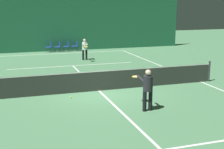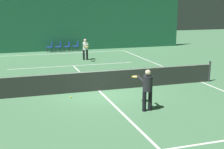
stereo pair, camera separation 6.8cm
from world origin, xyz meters
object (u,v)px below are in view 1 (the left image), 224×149
(tennis_net, at_px, (99,80))
(courtside_chair_2, at_px, (67,46))
(player_far, at_px, (85,48))
(courtside_chair_1, at_px, (58,46))
(courtside_chair_0, at_px, (50,46))
(courtside_chair_3, at_px, (76,45))
(player_near, at_px, (147,87))
(tennis_ball, at_px, (71,97))

(tennis_net, height_order, courtside_chair_2, tennis_net)
(player_far, distance_m, courtside_chair_1, 4.84)
(player_far, height_order, courtside_chair_1, player_far)
(courtside_chair_0, distance_m, courtside_chair_3, 2.22)
(player_near, xyz_separation_m, courtside_chair_2, (-0.19, 16.20, -0.44))
(tennis_net, distance_m, player_far, 8.42)
(player_near, relative_size, courtside_chair_1, 1.89)
(player_far, height_order, courtside_chair_0, player_far)
(courtside_chair_3, bearing_deg, tennis_ball, -12.26)
(player_far, xyz_separation_m, tennis_ball, (-2.72, -9.05, -0.86))
(courtside_chair_1, distance_m, tennis_ball, 13.80)
(courtside_chair_2, bearing_deg, tennis_ball, -9.27)
(tennis_net, xyz_separation_m, courtside_chair_1, (0.05, 12.98, -0.03))
(courtside_chair_0, xyz_separation_m, courtside_chair_2, (1.48, 0.00, 0.00))
(courtside_chair_2, height_order, courtside_chair_3, same)
(courtside_chair_0, xyz_separation_m, tennis_ball, (-0.76, -13.71, -0.45))
(player_far, bearing_deg, player_near, 6.15)
(tennis_net, height_order, courtside_chair_1, tennis_net)
(tennis_net, height_order, courtside_chair_0, tennis_net)
(tennis_net, bearing_deg, courtside_chair_0, 93.04)
(player_near, bearing_deg, tennis_ball, 38.70)
(courtside_chair_1, height_order, tennis_ball, courtside_chair_1)
(player_far, bearing_deg, courtside_chair_2, -166.58)
(player_near, relative_size, courtside_chair_0, 1.89)
(player_near, distance_m, courtside_chair_1, 16.23)
(player_far, bearing_deg, courtside_chair_1, -157.79)
(courtside_chair_0, height_order, courtside_chair_1, same)
(tennis_net, relative_size, player_near, 7.56)
(player_near, relative_size, courtside_chair_2, 1.89)
(tennis_net, bearing_deg, tennis_ball, -153.07)
(tennis_net, relative_size, courtside_chair_0, 14.29)
(courtside_chair_1, xyz_separation_m, courtside_chair_2, (0.74, 0.00, 0.00))
(player_near, height_order, courtside_chair_3, player_near)
(tennis_net, height_order, tennis_ball, tennis_net)
(tennis_ball, bearing_deg, courtside_chair_3, 77.74)
(player_far, bearing_deg, tennis_ball, -9.13)
(courtside_chair_1, height_order, courtside_chair_2, same)
(player_far, bearing_deg, courtside_chair_3, -175.65)
(courtside_chair_3, bearing_deg, courtside_chair_1, -90.00)
(tennis_net, xyz_separation_m, tennis_ball, (-1.45, -0.73, -0.48))
(courtside_chair_1, bearing_deg, player_near, 3.29)
(player_far, xyz_separation_m, courtside_chair_1, (-1.22, 4.67, -0.40))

